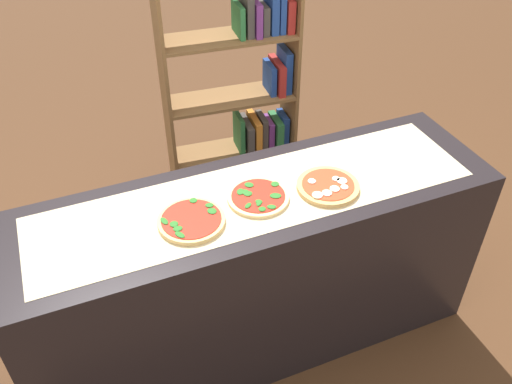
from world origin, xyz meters
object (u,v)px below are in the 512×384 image
object	(u,v)px
pizza_spinach_0	(191,221)
bookshelf	(247,98)
pizza_spinach_1	(258,197)
pizza_mozzarella_2	(328,186)

from	to	relation	value
pizza_spinach_0	bookshelf	size ratio (longest dim) A/B	0.17
pizza_spinach_1	bookshelf	distance (m)	1.20
pizza_spinach_0	pizza_mozzarella_2	size ratio (longest dim) A/B	1.00
pizza_mozzarella_2	pizza_spinach_1	bearing A→B (deg)	170.54
bookshelf	pizza_spinach_1	bearing A→B (deg)	-109.40
pizza_spinach_0	pizza_spinach_1	size ratio (longest dim) A/B	1.03
pizza_spinach_1	pizza_mozzarella_2	world-z (taller)	pizza_mozzarella_2
pizza_spinach_0	pizza_spinach_1	world-z (taller)	pizza_spinach_0
pizza_mozzarella_2	bookshelf	world-z (taller)	bookshelf
pizza_spinach_1	pizza_mozzarella_2	bearing A→B (deg)	-9.46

